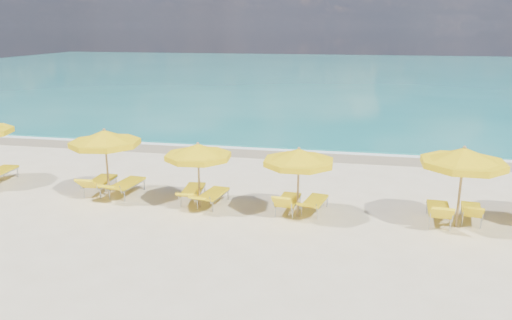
# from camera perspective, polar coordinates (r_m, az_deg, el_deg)

# --- Properties ---
(ground_plane) EXTENTS (120.00, 120.00, 0.00)m
(ground_plane) POSITION_cam_1_polar(r_m,az_deg,el_deg) (16.26, -1.07, -5.44)
(ground_plane) COLOR beige
(ocean) EXTENTS (120.00, 80.00, 0.30)m
(ocean) POSITION_cam_1_polar(r_m,az_deg,el_deg) (63.20, 8.65, 9.75)
(ocean) COLOR #147472
(ocean) RESTS_ON ground
(wet_sand_band) EXTENTS (120.00, 2.60, 0.01)m
(wet_sand_band) POSITION_cam_1_polar(r_m,az_deg,el_deg) (23.22, 2.94, 0.86)
(wet_sand_band) COLOR tan
(wet_sand_band) RESTS_ON ground
(foam_line) EXTENTS (120.00, 1.20, 0.03)m
(foam_line) POSITION_cam_1_polar(r_m,az_deg,el_deg) (23.98, 3.23, 1.32)
(foam_line) COLOR white
(foam_line) RESTS_ON ground
(whitecap_near) EXTENTS (14.00, 0.36, 0.05)m
(whitecap_near) POSITION_cam_1_polar(r_m,az_deg,el_deg) (33.69, -4.71, 5.30)
(whitecap_near) COLOR white
(whitecap_near) RESTS_ON ground
(whitecap_far) EXTENTS (18.00, 0.30, 0.05)m
(whitecap_far) POSITION_cam_1_polar(r_m,az_deg,el_deg) (39.54, 18.34, 6.04)
(whitecap_far) COLOR white
(whitecap_far) RESTS_ON ground
(umbrella_2) EXTENTS (2.88, 2.88, 2.40)m
(umbrella_2) POSITION_cam_1_polar(r_m,az_deg,el_deg) (17.44, -16.89, 2.35)
(umbrella_2) COLOR tan
(umbrella_2) RESTS_ON ground
(umbrella_3) EXTENTS (2.69, 2.69, 2.17)m
(umbrella_3) POSITION_cam_1_polar(r_m,az_deg,el_deg) (15.83, -6.64, 0.92)
(umbrella_3) COLOR tan
(umbrella_3) RESTS_ON ground
(umbrella_4) EXTENTS (2.89, 2.89, 2.22)m
(umbrella_4) POSITION_cam_1_polar(r_m,az_deg,el_deg) (14.97, 4.91, 0.29)
(umbrella_4) COLOR tan
(umbrella_4) RESTS_ON ground
(umbrella_5) EXTENTS (3.16, 3.16, 2.45)m
(umbrella_5) POSITION_cam_1_polar(r_m,az_deg,el_deg) (15.27, 22.63, 0.21)
(umbrella_5) COLOR tan
(umbrella_5) RESTS_ON ground
(lounger_2_left) EXTENTS (0.76, 2.02, 0.87)m
(lounger_2_left) POSITION_cam_1_polar(r_m,az_deg,el_deg) (18.42, -17.41, -2.86)
(lounger_2_left) COLOR #A5A8AD
(lounger_2_left) RESTS_ON ground
(lounger_2_right) EXTENTS (0.86, 2.09, 0.76)m
(lounger_2_right) POSITION_cam_1_polar(r_m,az_deg,el_deg) (17.91, -14.59, -3.18)
(lounger_2_right) COLOR #A5A8AD
(lounger_2_right) RESTS_ON ground
(lounger_3_left) EXTENTS (0.82, 1.98, 0.69)m
(lounger_3_left) POSITION_cam_1_polar(r_m,az_deg,el_deg) (16.88, -7.23, -3.97)
(lounger_3_left) COLOR #A5A8AD
(lounger_3_left) RESTS_ON ground
(lounger_3_right) EXTENTS (0.88, 1.97, 0.68)m
(lounger_3_right) POSITION_cam_1_polar(r_m,az_deg,el_deg) (16.43, -4.99, -4.46)
(lounger_3_right) COLOR #A5A8AD
(lounger_3_right) RESTS_ON ground
(lounger_4_left) EXTENTS (0.73, 1.80, 0.85)m
(lounger_4_left) POSITION_cam_1_polar(r_m,az_deg,el_deg) (15.85, 3.65, -5.16)
(lounger_4_left) COLOR #A5A8AD
(lounger_4_left) RESTS_ON ground
(lounger_4_right) EXTENTS (0.89, 1.85, 0.65)m
(lounger_4_right) POSITION_cam_1_polar(r_m,az_deg,el_deg) (15.90, 6.68, -5.23)
(lounger_4_right) COLOR #A5A8AD
(lounger_4_right) RESTS_ON ground
(lounger_5_left) EXTENTS (0.76, 1.94, 0.88)m
(lounger_5_left) POSITION_cam_1_polar(r_m,az_deg,el_deg) (15.93, 20.12, -5.93)
(lounger_5_left) COLOR #A5A8AD
(lounger_5_left) RESTS_ON ground
(lounger_5_right) EXTENTS (0.80, 1.73, 0.79)m
(lounger_5_right) POSITION_cam_1_polar(r_m,az_deg,el_deg) (16.42, 23.35, -5.75)
(lounger_5_right) COLOR #A5A8AD
(lounger_5_right) RESTS_ON ground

